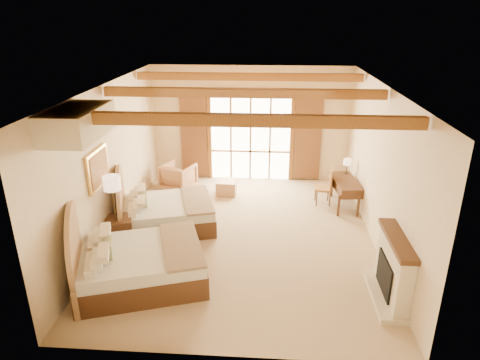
# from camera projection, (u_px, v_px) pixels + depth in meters

# --- Properties ---
(floor) EXTENTS (7.00, 7.00, 0.00)m
(floor) POSITION_uv_depth(u_px,v_px,m) (243.00, 236.00, 9.26)
(floor) COLOR tan
(floor) RESTS_ON ground
(wall_back) EXTENTS (5.50, 0.00, 5.50)m
(wall_back) POSITION_uv_depth(u_px,v_px,m) (251.00, 124.00, 11.93)
(wall_back) COLOR beige
(wall_back) RESTS_ON ground
(wall_left) EXTENTS (0.00, 7.00, 7.00)m
(wall_left) POSITION_uv_depth(u_px,v_px,m) (111.00, 163.00, 8.85)
(wall_left) COLOR beige
(wall_left) RESTS_ON ground
(wall_right) EXTENTS (0.00, 7.00, 7.00)m
(wall_right) POSITION_uv_depth(u_px,v_px,m) (381.00, 169.00, 8.50)
(wall_right) COLOR beige
(wall_right) RESTS_ON ground
(ceiling) EXTENTS (7.00, 7.00, 0.00)m
(ceiling) POSITION_uv_depth(u_px,v_px,m) (243.00, 87.00, 8.09)
(ceiling) COLOR #AC793A
(ceiling) RESTS_ON ground
(ceiling_beams) EXTENTS (5.39, 4.60, 0.18)m
(ceiling_beams) POSITION_uv_depth(u_px,v_px,m) (243.00, 93.00, 8.14)
(ceiling_beams) COLOR olive
(ceiling_beams) RESTS_ON ceiling
(french_doors) EXTENTS (3.95, 0.08, 2.60)m
(french_doors) POSITION_uv_depth(u_px,v_px,m) (250.00, 137.00, 12.00)
(french_doors) COLOR white
(french_doors) RESTS_ON ground
(fireplace) EXTENTS (0.46, 1.40, 1.16)m
(fireplace) POSITION_uv_depth(u_px,v_px,m) (392.00, 272.00, 7.06)
(fireplace) COLOR beige
(fireplace) RESTS_ON ground
(painting) EXTENTS (0.06, 0.95, 0.75)m
(painting) POSITION_uv_depth(u_px,v_px,m) (98.00, 169.00, 8.10)
(painting) COLOR #EAB854
(painting) RESTS_ON wall_left
(canopy_valance) EXTENTS (0.70, 1.40, 0.45)m
(canopy_valance) POSITION_uv_depth(u_px,v_px,m) (77.00, 123.00, 6.48)
(canopy_valance) COLOR beige
(canopy_valance) RESTS_ON ceiling
(bed_near) EXTENTS (2.64, 2.22, 1.43)m
(bed_near) POSITION_uv_depth(u_px,v_px,m) (131.00, 261.00, 7.52)
(bed_near) COLOR #4C2619
(bed_near) RESTS_ON floor
(bed_far) EXTENTS (2.40, 2.01, 1.33)m
(bed_far) POSITION_uv_depth(u_px,v_px,m) (160.00, 211.00, 9.49)
(bed_far) COLOR #4C2619
(bed_far) RESTS_ON floor
(nightstand) EXTENTS (0.65, 0.65, 0.62)m
(nightstand) POSITION_uv_depth(u_px,v_px,m) (120.00, 232.00, 8.76)
(nightstand) COLOR #4C2619
(nightstand) RESTS_ON floor
(floor_lamp) EXTENTS (0.33, 0.33, 1.58)m
(floor_lamp) POSITION_uv_depth(u_px,v_px,m) (112.00, 188.00, 8.29)
(floor_lamp) COLOR #3E301C
(floor_lamp) RESTS_ON floor
(armchair) EXTENTS (1.02, 1.03, 0.73)m
(armchair) POSITION_uv_depth(u_px,v_px,m) (178.00, 177.00, 11.55)
(armchair) COLOR #B1764B
(armchair) RESTS_ON floor
(ottoman) EXTENTS (0.52, 0.52, 0.37)m
(ottoman) POSITION_uv_depth(u_px,v_px,m) (226.00, 187.00, 11.34)
(ottoman) COLOR #A48550
(ottoman) RESTS_ON floor
(desk) EXTENTS (0.68, 1.32, 0.69)m
(desk) POSITION_uv_depth(u_px,v_px,m) (345.00, 192.00, 10.55)
(desk) COLOR #4C2619
(desk) RESTS_ON floor
(desk_chair) EXTENTS (0.45, 0.45, 0.92)m
(desk_chair) POSITION_uv_depth(u_px,v_px,m) (324.00, 193.00, 10.73)
(desk_chair) COLOR olive
(desk_chair) RESTS_ON floor
(desk_lamp) EXTENTS (0.19, 0.19, 0.38)m
(desk_lamp) POSITION_uv_depth(u_px,v_px,m) (347.00, 163.00, 10.78)
(desk_lamp) COLOR #3E301C
(desk_lamp) RESTS_ON desk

